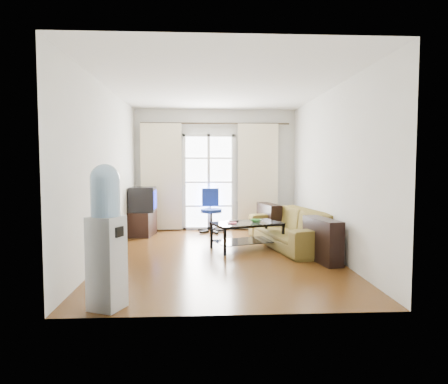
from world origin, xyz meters
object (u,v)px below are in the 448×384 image
object	(u,v)px
coffee_table	(247,232)
crt_tv	(141,199)
water_cooler	(106,234)
tv_stand	(142,223)
sofa	(291,228)
task_chair	(211,219)

from	to	relation	value
coffee_table	crt_tv	size ratio (longest dim) A/B	2.33
crt_tv	water_cooler	size ratio (longest dim) A/B	0.38
tv_stand	water_cooler	world-z (taller)	water_cooler
coffee_table	crt_tv	bearing A→B (deg)	145.16
sofa	coffee_table	world-z (taller)	sofa
tv_stand	task_chair	distance (m)	1.49
sofa	task_chair	bearing A→B (deg)	-149.88
tv_stand	water_cooler	distance (m)	4.26
sofa	coffee_table	distance (m)	0.85
task_chair	sofa	bearing A→B (deg)	-53.53
task_chair	water_cooler	distance (m)	4.76
tv_stand	sofa	bearing A→B (deg)	-15.98
coffee_table	task_chair	size ratio (longest dim) A/B	1.39
coffee_table	water_cooler	distance (m)	3.32
tv_stand	crt_tv	xyz separation A→B (m)	(-0.00, -0.03, 0.50)
tv_stand	water_cooler	xyz separation A→B (m)	(0.28, -4.22, 0.52)
crt_tv	task_chair	world-z (taller)	crt_tv
sofa	crt_tv	distance (m)	3.13
water_cooler	task_chair	bearing A→B (deg)	99.05
coffee_table	task_chair	xyz separation A→B (m)	(-0.59, 1.80, -0.02)
coffee_table	crt_tv	distance (m)	2.51
tv_stand	coffee_table	bearing A→B (deg)	-27.67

